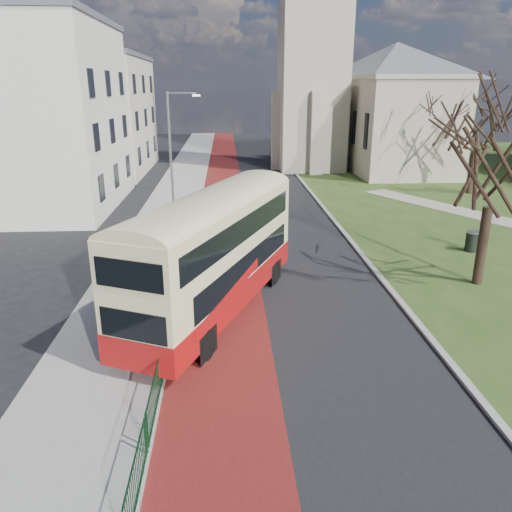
{
  "coord_description": "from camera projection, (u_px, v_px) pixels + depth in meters",
  "views": [
    {
      "loc": [
        -0.94,
        -15.1,
        8.45
      ],
      "look_at": [
        0.2,
        3.72,
        2.0
      ],
      "focal_mm": 35.0,
      "sensor_mm": 36.0,
      "label": 1
    }
  ],
  "objects": [
    {
      "name": "street_block_near",
      "position": [
        38.0,
        115.0,
        34.92
      ],
      "size": [
        10.3,
        14.3,
        13.0
      ],
      "color": "silver",
      "rests_on": "ground"
    },
    {
      "name": "ground",
      "position": [
        257.0,
        346.0,
        17.05
      ],
      "size": [
        160.0,
        160.0,
        0.0
      ],
      "primitive_type": "plane",
      "color": "black",
      "rests_on": "ground"
    },
    {
      "name": "kerb_west",
      "position": [
        198.0,
        209.0,
        35.75
      ],
      "size": [
        0.25,
        120.0,
        0.13
      ],
      "primitive_type": "cube",
      "color": "#999993",
      "rests_on": "ground"
    },
    {
      "name": "winter_tree_near",
      "position": [
        498.0,
        141.0,
        20.38
      ],
      "size": [
        8.12,
        8.12,
        9.02
      ],
      "rotation": [
        0.0,
        0.0,
        -0.43
      ],
      "color": "black",
      "rests_on": "grass_green"
    },
    {
      "name": "bus",
      "position": [
        214.0,
        249.0,
        18.76
      ],
      "size": [
        6.75,
        11.08,
        4.59
      ],
      "rotation": [
        0.0,
        0.0,
        -0.41
      ],
      "color": "#A00E0E",
      "rests_on": "ground"
    },
    {
      "name": "pedestrian_railing",
      "position": [
        179.0,
        289.0,
        20.48
      ],
      "size": [
        0.07,
        24.0,
        1.12
      ],
      "color": "#0C3519",
      "rests_on": "ground"
    },
    {
      "name": "streetlamp",
      "position": [
        173.0,
        148.0,
        32.32
      ],
      "size": [
        2.13,
        0.18,
        8.0
      ],
      "color": "gray",
      "rests_on": "pavement_west"
    },
    {
      "name": "bus_lane",
      "position": [
        223.0,
        210.0,
        35.87
      ],
      "size": [
        3.4,
        120.0,
        0.01
      ],
      "primitive_type": "cube",
      "color": "#591414",
      "rests_on": "ground"
    },
    {
      "name": "street_block_far",
      "position": [
        95.0,
        114.0,
        50.28
      ],
      "size": [
        10.3,
        16.3,
        11.5
      ],
      "color": "beige",
      "rests_on": "ground"
    },
    {
      "name": "gothic_church",
      "position": [
        359.0,
        36.0,
        49.41
      ],
      "size": [
        16.38,
        18.0,
        40.0
      ],
      "color": "#A09682",
      "rests_on": "ground"
    },
    {
      "name": "road_carriageway",
      "position": [
        260.0,
        209.0,
        36.03
      ],
      "size": [
        9.0,
        120.0,
        0.01
      ],
      "primitive_type": "cube",
      "color": "black",
      "rests_on": "ground"
    },
    {
      "name": "kerb_east",
      "position": [
        318.0,
        201.0,
        38.16
      ],
      "size": [
        0.25,
        80.0,
        0.13
      ],
      "primitive_type": "cube",
      "color": "#999993",
      "rests_on": "ground"
    },
    {
      "name": "winter_tree_far",
      "position": [
        479.0,
        115.0,
        39.14
      ],
      "size": [
        6.2,
        6.2,
        8.96
      ],
      "rotation": [
        0.0,
        0.0,
        -0.02
      ],
      "color": "black",
      "rests_on": "grass_green"
    },
    {
      "name": "pavement_west",
      "position": [
        170.0,
        210.0,
        35.64
      ],
      "size": [
        4.0,
        120.0,
        0.12
      ],
      "primitive_type": "cube",
      "color": "gray",
      "rests_on": "ground"
    },
    {
      "name": "litter_bin",
      "position": [
        471.0,
        241.0,
        26.59
      ],
      "size": [
        0.87,
        0.87,
        1.09
      ],
      "rotation": [
        0.0,
        0.0,
        -0.35
      ],
      "color": "black",
      "rests_on": "grass_green"
    }
  ]
}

